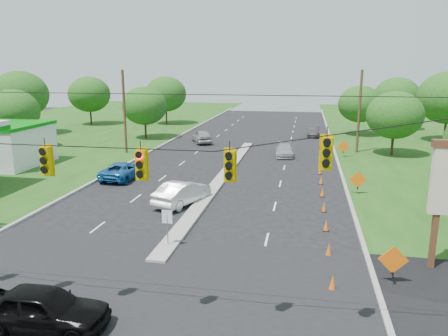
# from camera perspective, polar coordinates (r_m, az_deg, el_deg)

# --- Properties ---
(ground) EXTENTS (160.00, 160.00, 0.00)m
(ground) POSITION_cam_1_polar(r_m,az_deg,el_deg) (18.47, -13.29, -17.35)
(ground) COLOR black
(ground) RESTS_ON ground
(cross_street) EXTENTS (160.00, 14.00, 0.02)m
(cross_street) POSITION_cam_1_polar(r_m,az_deg,el_deg) (18.47, -13.29, -17.35)
(cross_street) COLOR black
(cross_street) RESTS_ON ground
(curb_left) EXTENTS (0.25, 110.00, 0.16)m
(curb_left) POSITION_cam_1_polar(r_m,az_deg,el_deg) (48.47, -10.00, 1.83)
(curb_left) COLOR gray
(curb_left) RESTS_ON ground
(curb_right) EXTENTS (0.25, 110.00, 0.16)m
(curb_right) POSITION_cam_1_polar(r_m,az_deg,el_deg) (45.52, 14.55, 0.89)
(curb_right) COLOR gray
(curb_right) RESTS_ON ground
(median) EXTENTS (1.00, 34.00, 0.18)m
(median) POSITION_cam_1_polar(r_m,az_deg,el_deg) (37.27, -0.24, -1.33)
(median) COLOR gray
(median) RESTS_ON ground
(median_sign) EXTENTS (0.55, 0.06, 2.05)m
(median_sign) POSITION_cam_1_polar(r_m,az_deg,el_deg) (22.93, -7.42, -6.90)
(median_sign) COLOR gray
(median_sign) RESTS_ON ground
(signal_span) EXTENTS (25.60, 0.32, 9.00)m
(signal_span) POSITION_cam_1_polar(r_m,az_deg,el_deg) (15.71, -15.87, -3.23)
(signal_span) COLOR #422D1C
(signal_span) RESTS_ON ground
(utility_pole_far_left) EXTENTS (0.28, 0.28, 9.00)m
(utility_pole_far_left) POSITION_cam_1_polar(r_m,az_deg,el_deg) (48.72, -12.87, 7.12)
(utility_pole_far_left) COLOR #422D1C
(utility_pole_far_left) RESTS_ON ground
(utility_pole_far_right) EXTENTS (0.28, 0.28, 9.00)m
(utility_pole_far_right) POSITION_cam_1_polar(r_m,az_deg,el_deg) (50.00, 17.26, 7.00)
(utility_pole_far_right) COLOR #422D1C
(utility_pole_far_right) RESTS_ON ground
(cone_0) EXTENTS (0.32, 0.32, 0.70)m
(cone_0) POSITION_cam_1_polar(r_m,az_deg,el_deg) (19.63, 14.00, -14.30)
(cone_0) COLOR #DB5B1B
(cone_0) RESTS_ON ground
(cone_1) EXTENTS (0.32, 0.32, 0.70)m
(cone_1) POSITION_cam_1_polar(r_m,az_deg,el_deg) (22.80, 13.54, -10.29)
(cone_1) COLOR #DB5B1B
(cone_1) RESTS_ON ground
(cone_2) EXTENTS (0.32, 0.32, 0.70)m
(cone_2) POSITION_cam_1_polar(r_m,az_deg,el_deg) (26.06, 13.20, -7.28)
(cone_2) COLOR #DB5B1B
(cone_2) RESTS_ON ground
(cone_3) EXTENTS (0.32, 0.32, 0.70)m
(cone_3) POSITION_cam_1_polar(r_m,az_deg,el_deg) (29.37, 12.94, -4.94)
(cone_3) COLOR #DB5B1B
(cone_3) RESTS_ON ground
(cone_4) EXTENTS (0.32, 0.32, 0.70)m
(cone_4) POSITION_cam_1_polar(r_m,az_deg,el_deg) (32.72, 12.73, -3.07)
(cone_4) COLOR #DB5B1B
(cone_4) RESTS_ON ground
(cone_5) EXTENTS (0.32, 0.32, 0.70)m
(cone_5) POSITION_cam_1_polar(r_m,az_deg,el_deg) (36.09, 12.57, -1.55)
(cone_5) COLOR #DB5B1B
(cone_5) RESTS_ON ground
(cone_6) EXTENTS (0.32, 0.32, 0.70)m
(cone_6) POSITION_cam_1_polar(r_m,az_deg,el_deg) (39.49, 12.43, -0.29)
(cone_6) COLOR #DB5B1B
(cone_6) RESTS_ON ground
(cone_7) EXTENTS (0.32, 0.32, 0.70)m
(cone_7) POSITION_cam_1_polar(r_m,az_deg,el_deg) (42.93, 13.11, 0.73)
(cone_7) COLOR #DB5B1B
(cone_7) RESTS_ON ground
(cone_8) EXTENTS (0.32, 0.32, 0.70)m
(cone_8) POSITION_cam_1_polar(r_m,az_deg,el_deg) (46.36, 12.96, 1.63)
(cone_8) COLOR #DB5B1B
(cone_8) RESTS_ON ground
(cone_9) EXTENTS (0.32, 0.32, 0.70)m
(cone_9) POSITION_cam_1_polar(r_m,az_deg,el_deg) (49.79, 12.82, 2.41)
(cone_9) COLOR #DB5B1B
(cone_9) RESTS_ON ground
(work_sign_0) EXTENTS (1.27, 0.58, 1.37)m
(work_sign_0) POSITION_cam_1_polar(r_m,az_deg,el_deg) (20.55, 21.23, -11.26)
(work_sign_0) COLOR black
(work_sign_0) RESTS_ON ground
(work_sign_1) EXTENTS (1.27, 0.58, 1.37)m
(work_sign_1) POSITION_cam_1_polar(r_m,az_deg,el_deg) (33.69, 17.09, -1.55)
(work_sign_1) COLOR black
(work_sign_1) RESTS_ON ground
(work_sign_2) EXTENTS (1.27, 0.58, 1.37)m
(work_sign_2) POSITION_cam_1_polar(r_m,az_deg,el_deg) (47.33, 15.33, 2.64)
(work_sign_2) COLOR black
(work_sign_2) RESTS_ON ground
(tree_2) EXTENTS (5.88, 5.88, 6.86)m
(tree_2) POSITION_cam_1_polar(r_m,az_deg,el_deg) (55.50, -25.85, 6.66)
(tree_2) COLOR black
(tree_2) RESTS_ON ground
(tree_3) EXTENTS (7.56, 7.56, 8.82)m
(tree_3) POSITION_cam_1_polar(r_m,az_deg,el_deg) (67.00, -25.08, 8.68)
(tree_3) COLOR black
(tree_3) RESTS_ON ground
(tree_4) EXTENTS (6.72, 6.72, 7.84)m
(tree_4) POSITION_cam_1_polar(r_m,az_deg,el_deg) (75.16, -17.18, 9.18)
(tree_4) COLOR black
(tree_4) RESTS_ON ground
(tree_5) EXTENTS (5.88, 5.88, 6.86)m
(tree_5) POSITION_cam_1_polar(r_m,az_deg,el_deg) (58.52, -10.33, 8.01)
(tree_5) COLOR black
(tree_5) RESTS_ON ground
(tree_6) EXTENTS (6.72, 6.72, 7.84)m
(tree_6) POSITION_cam_1_polar(r_m,az_deg,el_deg) (73.24, -7.61, 9.55)
(tree_6) COLOR black
(tree_6) RESTS_ON ground
(tree_9) EXTENTS (5.88, 5.88, 6.86)m
(tree_9) POSITION_cam_1_polar(r_m,az_deg,el_deg) (49.55, 21.41, 6.45)
(tree_9) COLOR black
(tree_9) RESTS_ON ground
(tree_11) EXTENTS (6.72, 6.72, 7.84)m
(tree_11) POSITION_cam_1_polar(r_m,az_deg,el_deg) (70.82, 21.63, 8.65)
(tree_11) COLOR black
(tree_11) RESTS_ON ground
(tree_12) EXTENTS (5.88, 5.88, 6.86)m
(tree_12) POSITION_cam_1_polar(r_m,az_deg,el_deg) (63.05, 17.34, 7.98)
(tree_12) COLOR black
(tree_12) RESTS_ON ground
(black_sedan) EXTENTS (4.80, 2.10, 1.61)m
(black_sedan) POSITION_cam_1_polar(r_m,az_deg,el_deg) (17.63, -22.52, -16.61)
(black_sedan) COLOR black
(black_sedan) RESTS_ON ground
(white_sedan) EXTENTS (3.24, 5.18, 1.61)m
(white_sedan) POSITION_cam_1_polar(r_m,az_deg,el_deg) (30.26, -5.47, -3.22)
(white_sedan) COLOR silver
(white_sedan) RESTS_ON ground
(blue_pickup) EXTENTS (2.63, 5.32, 1.45)m
(blue_pickup) POSITION_cam_1_polar(r_m,az_deg,el_deg) (37.96, -13.01, -0.28)
(blue_pickup) COLOR #18589B
(blue_pickup) RESTS_ON ground
(silver_car_far) EXTENTS (2.13, 4.60, 1.30)m
(silver_car_far) POSITION_cam_1_polar(r_m,az_deg,el_deg) (46.89, 7.90, 2.34)
(silver_car_far) COLOR #9E9E9E
(silver_car_far) RESTS_ON ground
(silver_car_oncoming) EXTENTS (3.73, 5.13, 1.62)m
(silver_car_oncoming) POSITION_cam_1_polar(r_m,az_deg,el_deg) (54.70, -2.89, 4.14)
(silver_car_oncoming) COLOR #999999
(silver_car_oncoming) RESTS_ON ground
(dark_car_receding) EXTENTS (1.65, 4.48, 1.46)m
(dark_car_receding) POSITION_cam_1_polar(r_m,az_deg,el_deg) (61.17, 11.60, 4.76)
(dark_car_receding) COLOR #292929
(dark_car_receding) RESTS_ON ground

